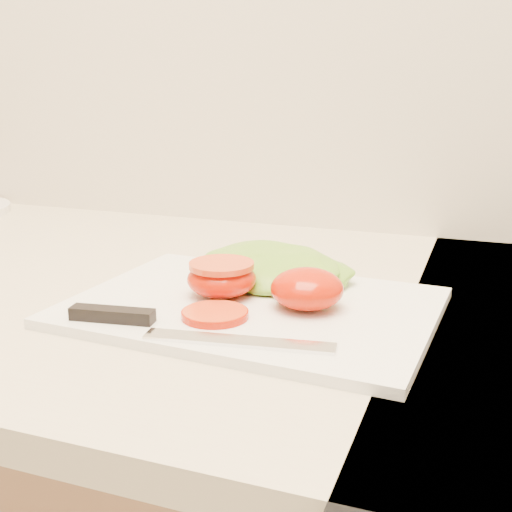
% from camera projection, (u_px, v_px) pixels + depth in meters
% --- Properties ---
extents(cutting_board, '(0.36, 0.27, 0.01)m').
position_uv_depth(cutting_board, '(252.00, 307.00, 0.63)').
color(cutting_board, white).
rests_on(cutting_board, counter).
extents(tomato_half_dome, '(0.07, 0.07, 0.04)m').
position_uv_depth(tomato_half_dome, '(307.00, 289.00, 0.61)').
color(tomato_half_dome, red).
rests_on(tomato_half_dome, cutting_board).
extents(tomato_half_cut, '(0.07, 0.07, 0.04)m').
position_uv_depth(tomato_half_cut, '(222.00, 277.00, 0.65)').
color(tomato_half_cut, red).
rests_on(tomato_half_cut, cutting_board).
extents(tomato_slice_0, '(0.06, 0.06, 0.01)m').
position_uv_depth(tomato_slice_0, '(215.00, 314.00, 0.59)').
color(tomato_slice_0, '#CE4819').
rests_on(tomato_slice_0, cutting_board).
extents(lettuce_leaf_0, '(0.19, 0.15, 0.03)m').
position_uv_depth(lettuce_leaf_0, '(267.00, 267.00, 0.70)').
color(lettuce_leaf_0, '#8DBC31').
rests_on(lettuce_leaf_0, cutting_board).
extents(lettuce_leaf_1, '(0.11, 0.09, 0.02)m').
position_uv_depth(lettuce_leaf_1, '(307.00, 274.00, 0.69)').
color(lettuce_leaf_1, '#8DBC31').
rests_on(lettuce_leaf_1, cutting_board).
extents(knife, '(0.25, 0.04, 0.01)m').
position_uv_depth(knife, '(159.00, 324.00, 0.56)').
color(knife, silver).
rests_on(knife, cutting_board).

